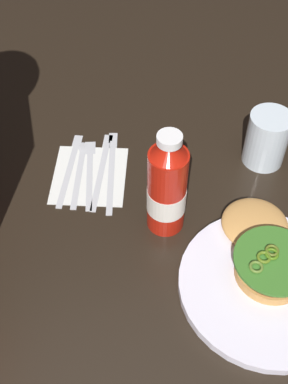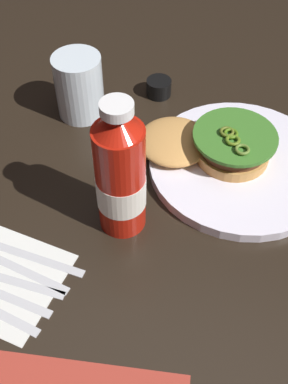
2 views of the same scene
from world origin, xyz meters
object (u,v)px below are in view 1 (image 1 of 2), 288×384
at_px(ketchup_bottle, 167,188).
at_px(water_glass, 267,139).
at_px(fork_utensil, 90,167).
at_px(table_knife, 71,164).
at_px(napkin, 90,175).
at_px(spoon_utensil, 80,163).
at_px(butter_knife, 112,165).
at_px(burger_sandwich, 265,250).
at_px(steak_knife, 102,165).
at_px(dinner_plate, 266,285).

relative_size(ketchup_bottle, water_glass, 1.92).
xyz_separation_m(fork_utensil, table_knife, (0.02, 0.04, 0.00)).
relative_size(napkin, spoon_utensil, 0.88).
bearing_deg(butter_knife, fork_utensil, 85.44).
distance_m(napkin, table_knife, 0.05).
relative_size(burger_sandwich, fork_utensil, 1.18).
bearing_deg(steak_knife, fork_utensil, 91.50).
bearing_deg(fork_utensil, spoon_utensil, 47.49).
xyz_separation_m(ketchup_bottle, steak_knife, (0.17, 0.09, -0.09)).
xyz_separation_m(dinner_plate, water_glass, (0.28, -0.11, 0.05)).
bearing_deg(water_glass, ketchup_bottle, 115.58).
height_order(butter_knife, fork_utensil, same).
relative_size(burger_sandwich, water_glass, 1.93).
bearing_deg(dinner_plate, fork_utensil, 36.04).
bearing_deg(table_knife, burger_sandwich, -136.03).
bearing_deg(ketchup_bottle, burger_sandwich, -130.53).
distance_m(ketchup_bottle, water_glass, 0.26).
distance_m(burger_sandwich, water_glass, 0.25).
bearing_deg(steak_knife, ketchup_bottle, -151.78).
xyz_separation_m(napkin, butter_knife, (0.01, -0.05, 0.00)).
distance_m(dinner_plate, napkin, 0.40).
bearing_deg(water_glass, napkin, 84.50).
xyz_separation_m(dinner_plate, table_knife, (0.35, 0.28, -0.00)).
bearing_deg(steak_knife, burger_sandwich, -141.20).
bearing_deg(spoon_utensil, steak_knife, -108.73).
relative_size(water_glass, fork_utensil, 0.61).
xyz_separation_m(spoon_utensil, table_knife, (0.00, 0.02, 0.00)).
xyz_separation_m(ketchup_bottle, napkin, (0.15, 0.12, -0.09)).
bearing_deg(table_knife, water_glass, -100.29).
bearing_deg(table_knife, steak_knife, -105.21).
xyz_separation_m(dinner_plate, spoon_utensil, (0.35, 0.26, -0.00)).
height_order(dinner_plate, ketchup_bottle, ketchup_bottle).
bearing_deg(table_knife, spoon_utensil, -97.27).
height_order(burger_sandwich, ketchup_bottle, ketchup_bottle).
relative_size(water_glass, table_knife, 0.59).
xyz_separation_m(water_glass, spoon_utensil, (0.07, 0.37, -0.05)).
xyz_separation_m(water_glass, table_knife, (0.07, 0.39, -0.05)).
relative_size(steak_knife, spoon_utensil, 1.14).
bearing_deg(burger_sandwich, steak_knife, 38.80).
bearing_deg(dinner_plate, table_knife, 38.46).
height_order(ketchup_bottle, fork_utensil, ketchup_bottle).
height_order(water_glass, steak_knife, water_glass).
relative_size(butter_knife, table_knife, 1.14).
distance_m(butter_knife, fork_utensil, 0.04).
bearing_deg(burger_sandwich, fork_utensil, 41.90).
relative_size(fork_utensil, table_knife, 0.96).
bearing_deg(butter_knife, water_glass, -99.10).
bearing_deg(burger_sandwich, table_knife, 43.97).
bearing_deg(ketchup_bottle, table_knife, 39.65).
bearing_deg(spoon_utensil, fork_utensil, -132.51).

